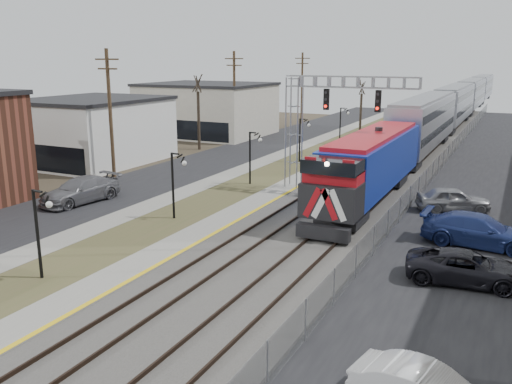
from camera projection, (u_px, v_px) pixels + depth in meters
The scene contains 19 objects.
street_west at pixel (212, 161), 50.20m from camera, with size 7.00×120.00×0.04m, color black.
sidewalk at pixel (255, 165), 48.27m from camera, with size 2.00×120.00×0.08m, color gray.
grass_median at pixel (286, 168), 46.98m from camera, with size 4.00×120.00×0.06m, color #454826.
platform at pixel (319, 170), 45.67m from camera, with size 2.00×120.00×0.24m, color gray.
ballast_bed at pixel (378, 176), 43.53m from camera, with size 8.00×120.00×0.20m, color #595651.
platform_edge at pixel (329, 169), 45.27m from camera, with size 0.24×120.00×0.01m, color gold.
track_near at pixel (354, 171), 44.35m from camera, with size 1.58×120.00×0.15m.
track_far at pixel (397, 175), 42.85m from camera, with size 1.58×120.00×0.15m.
train at pixel (457, 104), 75.58m from camera, with size 3.00×108.65×5.33m.
signal_gantry at pixel (317, 113), 37.30m from camera, with size 9.00×1.07×8.15m.
lampposts at pixel (176, 185), 31.96m from camera, with size 0.14×62.14×4.00m.
utility_poles at pixel (110, 115), 41.58m from camera, with size 0.28×80.28×10.00m.
fence at pixel (433, 172), 41.56m from camera, with size 0.04×120.00×1.60m, color gray.
buildings_west at pixel (43, 137), 44.16m from camera, with size 14.00×67.00×7.00m.
bare_trees at pixel (222, 126), 53.46m from camera, with size 12.30×42.30×5.95m.
car_lot_c at pixel (466, 268), 22.85m from camera, with size 2.28×4.94×1.37m, color black.
car_lot_d at pixel (479, 231), 27.32m from camera, with size 2.28×5.60×1.62m, color navy.
car_lot_e at pixel (453, 200), 33.57m from camera, with size 1.78×4.42×1.51m, color gray.
car_street_b at pixel (80, 191), 35.58m from camera, with size 2.29×5.62×1.63m, color slate.
Camera 1 is at (14.01, -7.52, 9.35)m, focal length 38.00 mm.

